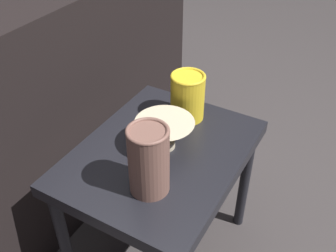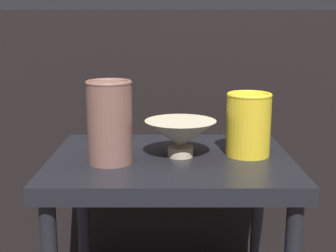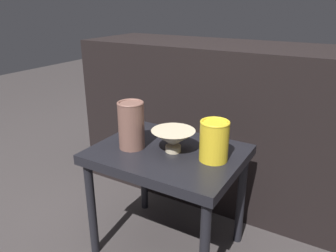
% 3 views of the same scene
% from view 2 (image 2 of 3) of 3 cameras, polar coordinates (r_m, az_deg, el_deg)
% --- Properties ---
extents(table, '(0.59, 0.46, 0.48)m').
position_cam_2_polar(table, '(1.17, 0.51, -6.61)').
color(table, black).
rests_on(table, ground_plane).
extents(couch_backdrop, '(1.52, 0.50, 0.84)m').
position_cam_2_polar(couch_backdrop, '(1.73, 0.41, -0.26)').
color(couch_backdrop, black).
rests_on(couch_backdrop, ground_plane).
extents(bowl, '(0.17, 0.17, 0.09)m').
position_cam_2_polar(bowl, '(1.14, 1.71, -1.06)').
color(bowl, '#C1B293').
rests_on(bowl, table).
extents(vase_textured_left, '(0.11, 0.11, 0.19)m').
position_cam_2_polar(vase_textured_left, '(1.09, -6.94, 0.61)').
color(vase_textured_left, brown).
rests_on(vase_textured_left, table).
extents(vase_colorful_right, '(0.11, 0.11, 0.16)m').
position_cam_2_polar(vase_colorful_right, '(1.16, 9.96, 0.32)').
color(vase_colorful_right, gold).
rests_on(vase_colorful_right, table).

